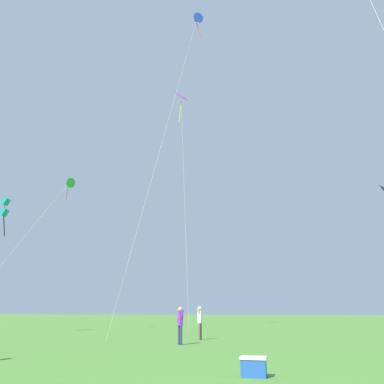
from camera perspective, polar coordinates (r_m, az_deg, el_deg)
kite_teal_box at (r=30.68m, az=-25.50°, el=-2.09°), size 2.83×9.84×9.17m
kite_green_small at (r=35.23m, az=-17.43°, el=1.29°), size 4.55×6.83×12.47m
kite_purple_streamer at (r=43.65m, az=-1.59°, el=12.32°), size 3.45×7.27×24.56m
kite_blue_delta at (r=34.27m, az=0.64°, el=23.51°), size 3.82×6.75×24.19m
person_near_tree at (r=18.82m, az=-1.72°, el=-18.21°), size 0.45×0.40×1.63m
person_far_back at (r=22.07m, az=1.16°, el=-17.90°), size 0.23×0.55×1.70m
picnic_cooler at (r=9.90m, az=8.88°, el=-23.62°), size 0.60×0.40×0.44m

